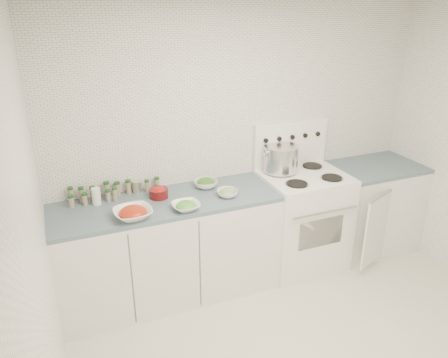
# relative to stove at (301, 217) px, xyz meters

# --- Properties ---
(room_walls) EXTENTS (3.54, 3.04, 2.52)m
(room_walls) POSITION_rel_stove_xyz_m (-0.48, -1.19, 1.06)
(room_walls) COLOR white
(room_walls) RESTS_ON ground
(counter_left) EXTENTS (1.85, 0.62, 0.90)m
(counter_left) POSITION_rel_stove_xyz_m (-1.30, 0.00, -0.05)
(counter_left) COLOR white
(counter_left) RESTS_ON ground
(stove) EXTENTS (0.76, 0.70, 1.36)m
(stove) POSITION_rel_stove_xyz_m (0.00, 0.00, 0.00)
(stove) COLOR white
(stove) RESTS_ON ground
(counter_right) EXTENTS (0.89, 0.78, 0.90)m
(counter_right) POSITION_rel_stove_xyz_m (0.82, 0.00, -0.05)
(counter_right) COLOR white
(counter_right) RESTS_ON ground
(stock_pot) EXTENTS (0.34, 0.31, 0.24)m
(stock_pot) POSITION_rel_stove_xyz_m (-0.17, 0.14, 0.58)
(stock_pot) COLOR silver
(stock_pot) RESTS_ON stove
(bowl_tomato) EXTENTS (0.31, 0.31, 0.10)m
(bowl_tomato) POSITION_rel_stove_xyz_m (-1.61, -0.19, 0.44)
(bowl_tomato) COLOR white
(bowl_tomato) RESTS_ON counter_left
(bowl_snowpea) EXTENTS (0.22, 0.22, 0.07)m
(bowl_snowpea) POSITION_rel_stove_xyz_m (-1.20, -0.20, 0.43)
(bowl_snowpea) COLOR white
(bowl_snowpea) RESTS_ON counter_left
(bowl_broccoli) EXTENTS (0.21, 0.21, 0.08)m
(bowl_broccoli) POSITION_rel_stove_xyz_m (-0.91, 0.14, 0.44)
(bowl_broccoli) COLOR white
(bowl_broccoli) RESTS_ON counter_left
(bowl_zucchini) EXTENTS (0.23, 0.23, 0.07)m
(bowl_zucchini) POSITION_rel_stove_xyz_m (-0.80, -0.10, 0.44)
(bowl_zucchini) COLOR white
(bowl_zucchini) RESTS_ON counter_left
(bowl_pepper) EXTENTS (0.15, 0.15, 0.10)m
(bowl_pepper) POSITION_rel_stove_xyz_m (-1.34, 0.09, 0.45)
(bowl_pepper) COLOR #500D0F
(bowl_pepper) RESTS_ON counter_left
(salt_canister) EXTENTS (0.09, 0.09, 0.14)m
(salt_canister) POSITION_rel_stove_xyz_m (-1.83, 0.15, 0.47)
(salt_canister) COLOR white
(salt_canister) RESTS_ON counter_left
(tin_can) EXTENTS (0.10, 0.10, 0.10)m
(tin_can) POSITION_rel_stove_xyz_m (-1.48, 0.26, 0.45)
(tin_can) COLOR #AEA793
(tin_can) RESTS_ON counter_left
(spice_cluster) EXTENTS (0.76, 0.15, 0.14)m
(spice_cluster) POSITION_rel_stove_xyz_m (-1.74, 0.23, 0.46)
(spice_cluster) COLOR gray
(spice_cluster) RESTS_ON counter_left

